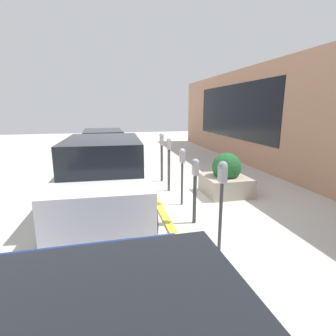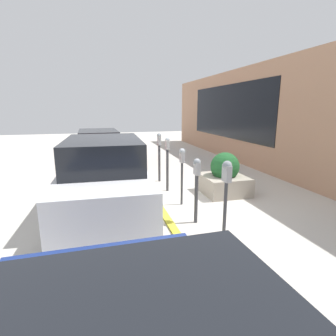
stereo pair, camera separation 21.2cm
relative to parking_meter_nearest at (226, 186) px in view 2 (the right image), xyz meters
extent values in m
plane|color=beige|center=(2.23, 0.49, -1.12)|extent=(40.00, 40.00, 0.00)
cube|color=gold|center=(2.23, 0.57, -1.10)|extent=(24.50, 0.16, 0.04)
cube|color=tan|center=(2.23, -3.98, 0.85)|extent=(24.50, 0.15, 3.94)
cube|color=black|center=(7.75, -3.90, 1.04)|extent=(7.35, 0.02, 2.37)
cylinder|color=#38383D|center=(0.00, 0.00, -0.52)|extent=(0.06, 0.06, 1.20)
cube|color=#99999E|center=(0.00, 0.00, 0.21)|extent=(0.17, 0.09, 0.26)
sphere|color=gray|center=(0.00, 0.00, 0.34)|extent=(0.15, 0.15, 0.15)
cylinder|color=#38383D|center=(1.18, 0.04, -0.61)|extent=(0.07, 0.07, 1.02)
cube|color=#99999E|center=(1.18, 0.04, 0.02)|extent=(0.18, 0.09, 0.26)
sphere|color=gray|center=(1.18, 0.04, 0.15)|extent=(0.15, 0.15, 0.15)
cylinder|color=#38383D|center=(2.26, 0.00, -0.60)|extent=(0.06, 0.06, 1.06)
cube|color=#99999E|center=(2.26, 0.00, 0.06)|extent=(0.18, 0.09, 0.26)
sphere|color=gray|center=(2.26, 0.00, 0.20)|extent=(0.15, 0.15, 0.15)
cylinder|color=#38383D|center=(3.40, 0.06, -0.52)|extent=(0.07, 0.07, 1.20)
cube|color=#99999E|center=(3.40, 0.06, 0.21)|extent=(0.15, 0.09, 0.26)
sphere|color=gray|center=(3.40, 0.06, 0.34)|extent=(0.12, 0.12, 0.12)
cylinder|color=#38383D|center=(4.45, 0.05, -0.54)|extent=(0.08, 0.08, 1.18)
cube|color=#99999E|center=(4.45, 0.05, 0.21)|extent=(0.17, 0.09, 0.31)
sphere|color=gray|center=(4.45, 0.05, 0.36)|extent=(0.14, 0.14, 0.14)
cube|color=#A39989|center=(2.78, -1.40, -0.87)|extent=(1.20, 1.17, 0.51)
sphere|color=#1E5628|center=(2.78, -1.40, -0.36)|extent=(0.78, 0.78, 0.78)
cube|color=silver|center=(2.19, 1.81, -0.39)|extent=(4.42, 1.85, 0.73)
cube|color=black|center=(2.02, 1.81, 0.28)|extent=(2.32, 1.58, 0.60)
cylinder|color=black|center=(3.54, 1.02, -0.76)|extent=(0.74, 0.21, 0.74)
cylinder|color=black|center=(3.54, 2.60, -0.76)|extent=(0.74, 0.21, 0.74)
cylinder|color=black|center=(0.84, 1.02, -0.76)|extent=(0.74, 0.21, 0.74)
cylinder|color=black|center=(0.84, 2.60, -0.76)|extent=(0.74, 0.21, 0.74)
cube|color=maroon|center=(7.82, 1.90, -0.44)|extent=(4.68, 1.88, 0.68)
cube|color=black|center=(7.63, 1.90, 0.10)|extent=(2.45, 1.60, 0.41)
cylinder|color=black|center=(9.25, 1.11, -0.78)|extent=(0.69, 0.21, 0.69)
cylinder|color=black|center=(9.25, 2.69, -0.78)|extent=(0.69, 0.21, 0.69)
cylinder|color=black|center=(6.38, 1.11, -0.78)|extent=(0.69, 0.21, 0.69)
cylinder|color=black|center=(6.38, 2.69, -0.78)|extent=(0.69, 0.21, 0.69)
camera|label=1|loc=(-3.62, 1.68, 1.20)|focal=28.00mm
camera|label=2|loc=(-3.56, 1.89, 1.20)|focal=28.00mm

